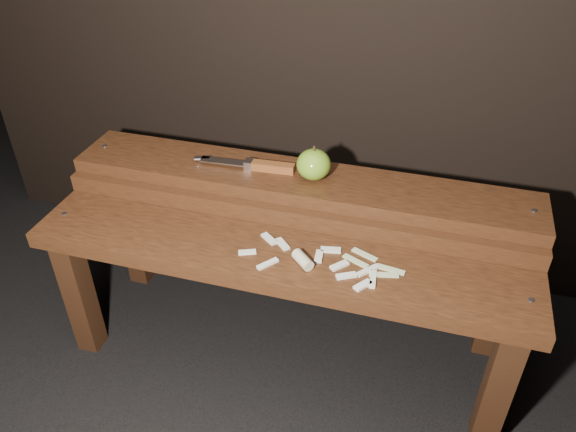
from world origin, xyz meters
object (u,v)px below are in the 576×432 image
(bench_rear_tier, at_px, (299,205))
(apple, at_px, (314,164))
(bench_front_tier, at_px, (274,278))
(knife, at_px, (260,166))

(bench_rear_tier, distance_m, apple, 0.13)
(bench_front_tier, xyz_separation_m, apple, (0.03, 0.23, 0.19))
(apple, distance_m, knife, 0.14)
(bench_front_tier, distance_m, knife, 0.30)
(bench_rear_tier, bearing_deg, bench_front_tier, -90.00)
(bench_front_tier, height_order, knife, knife)
(bench_front_tier, distance_m, apple, 0.30)
(bench_front_tier, distance_m, bench_rear_tier, 0.23)
(apple, bearing_deg, bench_front_tier, -98.46)
(bench_rear_tier, bearing_deg, apple, 7.16)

